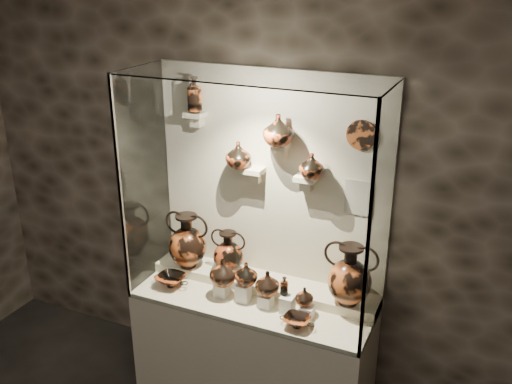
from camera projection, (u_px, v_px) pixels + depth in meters
wall_back at (272, 182)px, 4.00m from camera, size 5.00×0.02×3.20m
plinth at (253, 349)px, 4.18m from camera, size 1.70×0.60×0.80m
front_tier at (253, 301)px, 4.02m from camera, size 1.68×0.58×0.03m
rear_tier at (263, 285)px, 4.16m from camera, size 1.70×0.25×0.10m
back_panel at (271, 182)px, 4.00m from camera, size 1.70×0.03×1.60m
glass_front at (233, 215)px, 3.48m from camera, size 1.70×0.01×1.60m
glass_left at (145, 179)px, 4.06m from camera, size 0.01×0.60×1.60m
glass_right at (381, 220)px, 3.41m from camera, size 0.01×0.60×1.60m
glass_top at (252, 76)px, 3.44m from camera, size 1.70×0.60×0.01m
frame_post_left at (121, 193)px, 3.81m from camera, size 0.02×0.02×1.60m
frame_post_right at (368, 239)px, 3.17m from camera, size 0.02×0.02×1.60m
pedestal_a at (222, 289)px, 4.04m from camera, size 0.09×0.09×0.10m
pedestal_b at (243, 293)px, 3.97m from camera, size 0.09×0.09×0.13m
pedestal_c at (266, 301)px, 3.91m from camera, size 0.09×0.09×0.09m
pedestal_d at (288, 304)px, 3.85m from camera, size 0.09×0.09×0.12m
pedestal_e at (307, 311)px, 3.80m from camera, size 0.09×0.09×0.08m
bracket_ul at (195, 114)px, 3.98m from camera, size 0.14×0.12×0.04m
bracket_ca at (254, 170)px, 3.94m from camera, size 0.14×0.12×0.04m
bracket_cb at (281, 146)px, 3.79m from camera, size 0.10×0.12×0.04m
bracket_cc at (306, 178)px, 3.79m from camera, size 0.14×0.12×0.04m
amphora_left at (187, 241)px, 4.24m from camera, size 0.43×0.43×0.42m
amphora_mid at (228, 252)px, 4.17m from camera, size 0.35×0.35×0.33m
amphora_right at (350, 275)px, 3.76m from camera, size 0.38×0.38×0.43m
jug_a at (223, 272)px, 3.97m from camera, size 0.24×0.24×0.20m
jug_b at (246, 274)px, 3.92m from camera, size 0.16×0.16×0.17m
jug_c at (268, 283)px, 3.87m from camera, size 0.17×0.17×0.18m
jug_e at (304, 296)px, 3.78m from camera, size 0.15×0.15×0.13m
lekythos_small at (284, 285)px, 3.82m from camera, size 0.08×0.08×0.15m
kylix_left at (171, 280)px, 4.16m from camera, size 0.30×0.27×0.11m
kylix_right at (297, 321)px, 3.69m from camera, size 0.23×0.20×0.09m
lekythos_tall at (195, 93)px, 3.90m from camera, size 0.14×0.14×0.27m
ovoid_vase_a at (238, 155)px, 3.90m from camera, size 0.19×0.19×0.19m
ovoid_vase_b at (278, 130)px, 3.70m from camera, size 0.25×0.25×0.21m
ovoid_vase_c at (312, 166)px, 3.71m from camera, size 0.19×0.19×0.17m
wall_plate at (362, 135)px, 3.58m from camera, size 0.20×0.02×0.20m
info_placard at (358, 198)px, 3.74m from camera, size 0.18×0.01×0.24m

